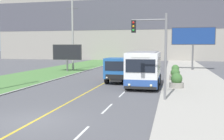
# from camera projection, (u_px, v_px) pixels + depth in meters

# --- Properties ---
(ground_plane) EXTENTS (300.00, 300.00, 0.00)m
(ground_plane) POSITION_uv_depth(u_px,v_px,m) (34.00, 121.00, 12.28)
(ground_plane) COLOR #56565B
(lane_marking_centre) EXTENTS (2.88, 140.00, 0.01)m
(lane_marking_centre) POSITION_uv_depth(u_px,v_px,m) (66.00, 108.00, 14.99)
(lane_marking_centre) COLOR gold
(lane_marking_centre) RESTS_ON ground_plane
(apartment_block_background) EXTENTS (80.00, 8.04, 21.48)m
(apartment_block_background) POSITION_uv_depth(u_px,v_px,m) (147.00, 18.00, 66.76)
(apartment_block_background) COLOR gray
(apartment_block_background) RESTS_ON ground_plane
(city_bus) EXTENTS (2.69, 5.63, 3.06)m
(city_bus) POSITION_uv_depth(u_px,v_px,m) (144.00, 69.00, 22.29)
(city_bus) COLOR white
(city_bus) RESTS_ON ground_plane
(dump_truck) EXTENTS (2.47, 7.16, 2.40)m
(dump_truck) POSITION_uv_depth(u_px,v_px,m) (121.00, 70.00, 25.45)
(dump_truck) COLOR black
(dump_truck) RESTS_ON ground_plane
(car_distant) EXTENTS (1.80, 4.30, 1.45)m
(car_distant) POSITION_uv_depth(u_px,v_px,m) (140.00, 64.00, 42.54)
(car_distant) COLOR silver
(car_distant) RESTS_ON ground_plane
(utility_pole_far) EXTENTS (1.80, 0.28, 10.16)m
(utility_pole_far) POSITION_uv_depth(u_px,v_px,m) (73.00, 35.00, 38.15)
(utility_pole_far) COLOR #9E9E99
(utility_pole_far) RESTS_ON ground_plane
(traffic_light_mast) EXTENTS (2.28, 0.32, 5.58)m
(traffic_light_mast) POSITION_uv_depth(u_px,v_px,m) (155.00, 45.00, 16.70)
(traffic_light_mast) COLOR slate
(traffic_light_mast) RESTS_ON ground_plane
(billboard_large) EXTENTS (6.04, 0.24, 6.21)m
(billboard_large) POSITION_uv_depth(u_px,v_px,m) (193.00, 37.00, 37.50)
(billboard_large) COLOR #59595B
(billboard_large) RESTS_ON ground_plane
(billboard_small) EXTENTS (4.16, 0.24, 3.74)m
(billboard_small) POSITION_uv_depth(u_px,v_px,m) (67.00, 53.00, 36.04)
(billboard_small) COLOR #59595B
(billboard_small) RESTS_ON ground_plane
(planter_round_near) EXTENTS (1.17, 1.17, 1.22)m
(planter_round_near) POSITION_uv_depth(u_px,v_px,m) (177.00, 81.00, 21.67)
(planter_round_near) COLOR gray
(planter_round_near) RESTS_ON sidewalk_right
(planter_round_second) EXTENTS (1.12, 1.12, 1.22)m
(planter_round_second) POSITION_uv_depth(u_px,v_px,m) (175.00, 75.00, 26.46)
(planter_round_second) COLOR gray
(planter_round_second) RESTS_ON sidewalk_right
(planter_round_third) EXTENTS (1.12, 1.12, 1.22)m
(planter_round_third) POSITION_uv_depth(u_px,v_px,m) (175.00, 70.00, 31.22)
(planter_round_third) COLOR gray
(planter_round_third) RESTS_ON sidewalk_right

